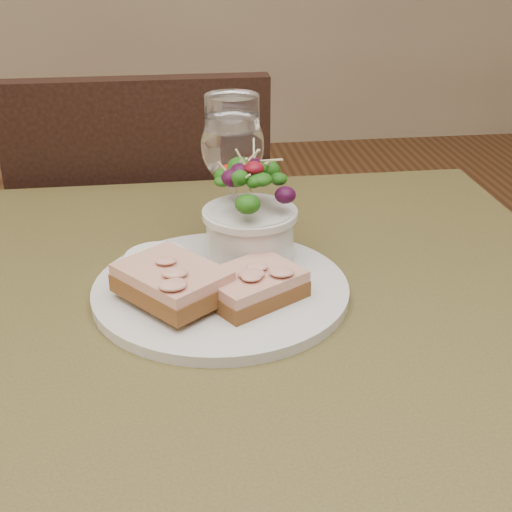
{
  "coord_description": "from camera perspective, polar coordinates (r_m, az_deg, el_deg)",
  "views": [
    {
      "loc": [
        -0.08,
        -0.65,
        1.13
      ],
      "look_at": [
        0.01,
        0.0,
        0.81
      ],
      "focal_mm": 50.0,
      "sensor_mm": 36.0,
      "label": 1
    }
  ],
  "objects": [
    {
      "name": "garnish",
      "position": [
        0.84,
        -7.01,
        0.13
      ],
      "size": [
        0.05,
        0.04,
        0.02
      ],
      "color": "#0D3609",
      "rests_on": "dinner_plate"
    },
    {
      "name": "wine_glass",
      "position": [
        0.86,
        -1.89,
        8.48
      ],
      "size": [
        0.08,
        0.08,
        0.18
      ],
      "color": "white",
      "rests_on": "cafe_table"
    },
    {
      "name": "sandwich_front",
      "position": [
        0.75,
        -0.29,
        -2.35
      ],
      "size": [
        0.12,
        0.12,
        0.03
      ],
      "rotation": [
        0.0,
        0.0,
        0.55
      ],
      "color": "#4B2F14",
      "rests_on": "dinner_plate"
    },
    {
      "name": "cafe_table",
      "position": [
        0.82,
        -0.78,
        -10.34
      ],
      "size": [
        0.8,
        0.8,
        0.75
      ],
      "color": "#41361B",
      "rests_on": "ground"
    },
    {
      "name": "chair_far",
      "position": [
        1.53,
        -7.96,
        -7.51
      ],
      "size": [
        0.42,
        0.42,
        0.9
      ],
      "rotation": [
        0.0,
        0.0,
        3.14
      ],
      "color": "black",
      "rests_on": "ground"
    },
    {
      "name": "dinner_plate",
      "position": [
        0.78,
        -2.83,
        -2.72
      ],
      "size": [
        0.28,
        0.28,
        0.01
      ],
      "primitive_type": "cylinder",
      "color": "silver",
      "rests_on": "cafe_table"
    },
    {
      "name": "sandwich_back",
      "position": [
        0.74,
        -6.73,
        -2.04
      ],
      "size": [
        0.13,
        0.14,
        0.03
      ],
      "rotation": [
        0.0,
        0.0,
        -0.9
      ],
      "color": "#4B2F14",
      "rests_on": "dinner_plate"
    },
    {
      "name": "salad_bowl",
      "position": [
        0.81,
        -0.49,
        3.61
      ],
      "size": [
        0.1,
        0.1,
        0.13
      ],
      "color": "silver",
      "rests_on": "dinner_plate"
    },
    {
      "name": "ramekin",
      "position": [
        0.78,
        -7.92,
        -0.93
      ],
      "size": [
        0.06,
        0.06,
        0.04
      ],
      "color": "silver",
      "rests_on": "dinner_plate"
    }
  ]
}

